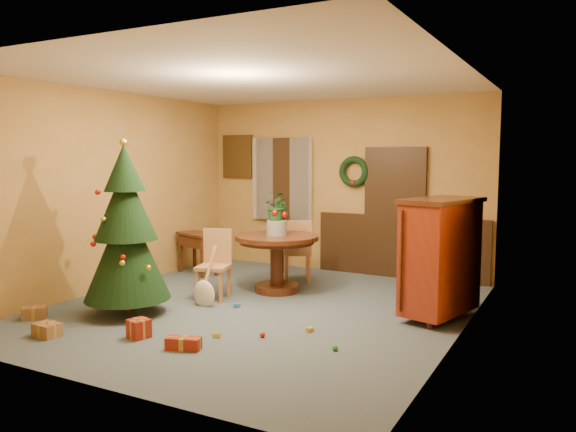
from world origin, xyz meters
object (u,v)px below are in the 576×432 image
Objects in this scene: writing_desk at (198,243)px; christmas_tree at (126,232)px; sideboard at (440,255)px; dining_table at (277,252)px; chair_near at (215,261)px.

christmas_tree is at bearing -73.62° from writing_desk.
sideboard is (4.15, -0.75, 0.26)m from writing_desk.
christmas_tree is 3.82m from sideboard.
sideboard is at bearing -6.41° from dining_table.
dining_table is at bearing 60.11° from christmas_tree.
sideboard is at bearing 24.84° from christmas_tree.
dining_table is 2.20m from christmas_tree.
chair_near reaches higher than dining_table.
christmas_tree is 1.49× the size of sideboard.
sideboard reaches higher than writing_desk.
chair_near is at bearing -129.22° from dining_table.
dining_table is 1.26× the size of chair_near.
christmas_tree reaches higher than chair_near.
chair_near is (-0.58, -0.71, -0.07)m from dining_table.
writing_desk is at bearing 164.88° from dining_table.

